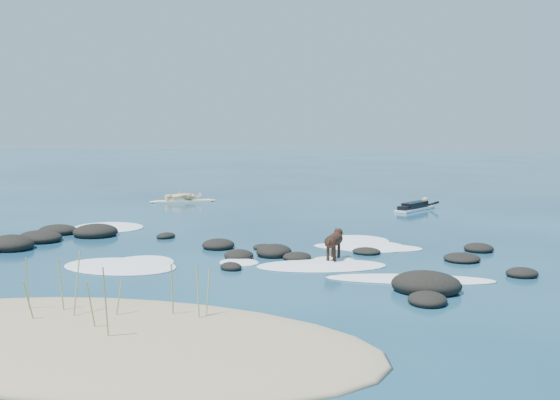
# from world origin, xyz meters

# --- Properties ---
(ground) EXTENTS (160.00, 160.00, 0.00)m
(ground) POSITION_xyz_m (0.00, 0.00, 0.00)
(ground) COLOR #0A2642
(ground) RESTS_ON ground
(sand_dune) EXTENTS (9.00, 4.40, 0.60)m
(sand_dune) POSITION_xyz_m (0.00, -8.20, 0.00)
(sand_dune) COLOR #9E8966
(sand_dune) RESTS_ON ground
(dune_grass) EXTENTS (3.12, 1.80, 1.24)m
(dune_grass) POSITION_xyz_m (-0.11, -7.84, 0.63)
(dune_grass) COLOR #899749
(dune_grass) RESTS_ON ground
(reef_rocks) EXTENTS (15.19, 6.63, 0.56)m
(reef_rocks) POSITION_xyz_m (-2.14, -1.26, 0.10)
(reef_rocks) COLOR black
(reef_rocks) RESTS_ON ground
(breaking_foam) EXTENTS (13.78, 7.86, 0.12)m
(breaking_foam) POSITION_xyz_m (0.22, -0.78, 0.01)
(breaking_foam) COLOR white
(breaking_foam) RESTS_ON ground
(standing_surfer_rig) EXTENTS (2.80, 1.74, 1.74)m
(standing_surfer_rig) POSITION_xyz_m (-6.39, 9.75, 0.69)
(standing_surfer_rig) COLOR #FBF6C9
(standing_surfer_rig) RESTS_ON ground
(paddling_surfer_rig) EXTENTS (1.76, 2.62, 0.47)m
(paddling_surfer_rig) POSITION_xyz_m (4.09, 9.47, 0.16)
(paddling_surfer_rig) COLOR white
(paddling_surfer_rig) RESTS_ON ground
(dog) EXTENTS (0.39, 1.28, 0.81)m
(dog) POSITION_xyz_m (2.50, -1.30, 0.54)
(dog) COLOR black
(dog) RESTS_ON ground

